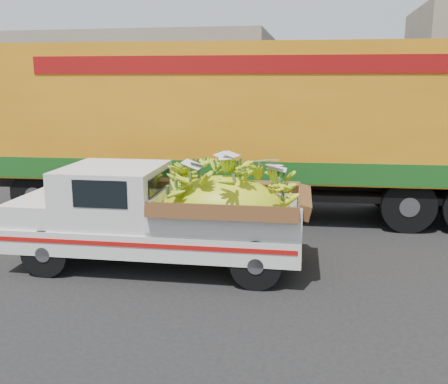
# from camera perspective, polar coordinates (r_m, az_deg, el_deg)

# --- Properties ---
(ground) EXTENTS (100.00, 100.00, 0.00)m
(ground) POSITION_cam_1_polar(r_m,az_deg,el_deg) (8.19, -12.41, -9.42)
(ground) COLOR black
(ground) RESTS_ON ground
(curb) EXTENTS (60.00, 0.25, 0.15)m
(curb) POSITION_cam_1_polar(r_m,az_deg,el_deg) (14.27, -2.16, 0.56)
(curb) COLOR gray
(curb) RESTS_ON ground
(sidewalk) EXTENTS (60.00, 4.00, 0.14)m
(sidewalk) POSITION_cam_1_polar(r_m,az_deg,el_deg) (16.29, -0.56, 2.04)
(sidewalk) COLOR gray
(sidewalk) RESTS_ON ground
(building_left) EXTENTS (18.00, 6.00, 5.00)m
(building_left) POSITION_cam_1_polar(r_m,az_deg,el_deg) (24.30, -16.96, 10.70)
(building_left) COLOR gray
(building_left) RESTS_ON ground
(pickup_truck) EXTENTS (4.79, 1.88, 1.66)m
(pickup_truck) POSITION_cam_1_polar(r_m,az_deg,el_deg) (8.20, -5.14, -2.56)
(pickup_truck) COLOR black
(pickup_truck) RESTS_ON ground
(semi_trailer) EXTENTS (12.04, 3.18, 3.80)m
(semi_trailer) POSITION_cam_1_polar(r_m,az_deg,el_deg) (11.33, 2.21, 7.93)
(semi_trailer) COLOR black
(semi_trailer) RESTS_ON ground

